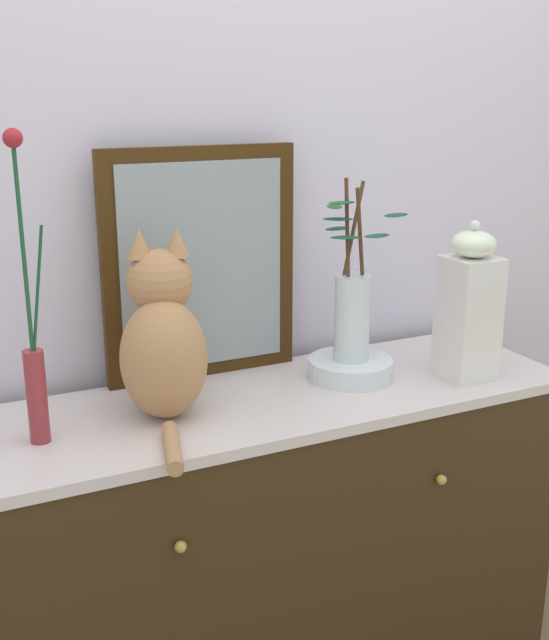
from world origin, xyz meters
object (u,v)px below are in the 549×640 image
Objects in this scene: cat_sitting at (163,340)px; sideboard at (275,549)px; jar_lidded_porcelain at (469,307)px; vase_slim_green at (33,357)px; mirror_leaning at (201,265)px; bowl_porcelain at (350,368)px; vase_glass_clear at (352,309)px.

sideboard is at bearing -1.73° from cat_sitting.
jar_lidded_porcelain is (0.73, -0.10, 0.01)m from cat_sitting.
vase_slim_green reaches higher than sideboard.
mirror_leaning is 2.69× the size of bowl_porcelain.
mirror_leaning is at bearing 26.64° from vase_slim_green.
mirror_leaning is at bearing 116.04° from sideboard.
cat_sitting is 1.97× the size of bowl_porcelain.
sideboard is at bearing 1.83° from vase_slim_green.
vase_glass_clear reaches higher than sideboard.
vase_slim_green is at bearing -153.36° from mirror_leaning.
cat_sitting is (-0.26, 0.01, 0.57)m from sideboard.
bowl_porcelain is at bearing 3.06° from vase_slim_green.
vase_glass_clear is (0.47, 0.02, 0.01)m from cat_sitting.
cat_sitting is at bearing 5.21° from vase_slim_green.
vase_slim_green reaches higher than cat_sitting.
cat_sitting is 0.66× the size of vase_slim_green.
mirror_leaning is 1.37× the size of cat_sitting.
cat_sitting is at bearing -178.17° from vase_glass_clear.
mirror_leaning reaches higher than bowl_porcelain.
vase_glass_clear is at bearing 3.06° from vase_slim_green.
sideboard is at bearing 169.08° from jar_lidded_porcelain.
jar_lidded_porcelain is (1.00, -0.07, -0.00)m from vase_slim_green.
sideboard is 3.69× the size of jar_lidded_porcelain.
cat_sitting is at bearing -178.17° from bowl_porcelain.
mirror_leaning is 0.90× the size of vase_slim_green.
mirror_leaning is 0.37m from vase_glass_clear.
vase_glass_clear reaches higher than cat_sitting.
bowl_porcelain is 0.53× the size of jar_lidded_porcelain.
mirror_leaning reaches higher than sideboard.
mirror_leaning is at bearing 150.65° from vase_glass_clear.
mirror_leaning reaches higher than vase_glass_clear.
vase_glass_clear reaches higher than bowl_porcelain.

